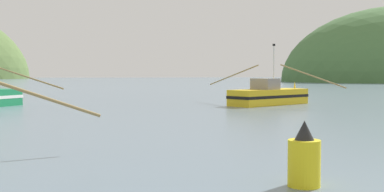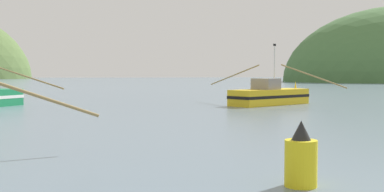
% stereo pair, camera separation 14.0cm
% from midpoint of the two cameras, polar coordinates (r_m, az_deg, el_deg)
% --- Properties ---
extents(fishing_boat_yellow, '(8.52, 13.14, 5.57)m').
position_cam_midpoint_polar(fishing_boat_yellow, '(43.34, 9.17, 0.05)').
color(fishing_boat_yellow, gold).
rests_on(fishing_boat_yellow, ground).
extents(channel_buoy, '(0.83, 0.83, 1.70)m').
position_cam_midpoint_polar(channel_buoy, '(12.47, 13.09, -7.42)').
color(channel_buoy, yellow).
rests_on(channel_buoy, ground).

